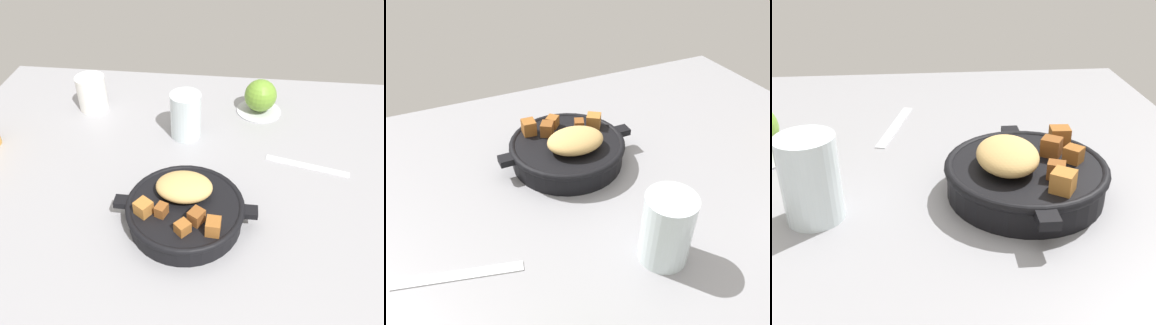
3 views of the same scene
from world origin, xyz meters
TOP-DOWN VIEW (x-y plane):
  - ground_plane at (0.00, 0.00)cm, footprint 110.25×86.04cm
  - cast_iron_skillet at (1.31, -11.68)cm, footprint 25.09×20.83cm
  - butter_knife at (24.70, 5.72)cm, footprint 16.97×5.66cm
  - water_glass_tall at (-1.72, 14.03)cm, footprint 6.84×6.84cm

SIDE VIEW (x-z plane):
  - ground_plane at x=0.00cm, z-range -2.40..0.00cm
  - butter_knife at x=24.70cm, z-range 0.00..0.36cm
  - cast_iron_skillet at x=1.31cm, z-range -0.85..6.72cm
  - water_glass_tall at x=-1.72cm, z-range 0.00..10.52cm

